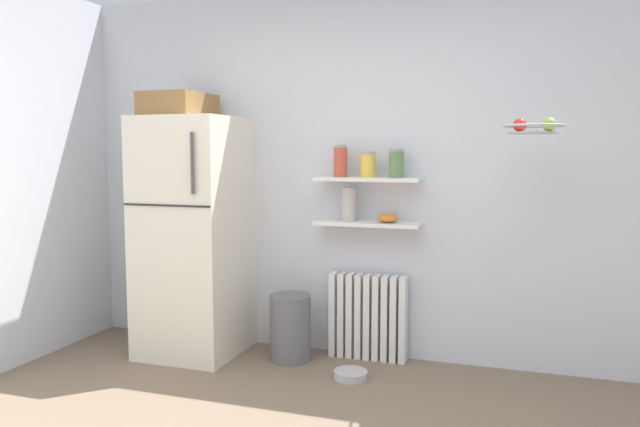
{
  "coord_description": "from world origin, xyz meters",
  "views": [
    {
      "loc": [
        1.04,
        -2.2,
        1.46
      ],
      "look_at": [
        -0.24,
        1.6,
        1.05
      ],
      "focal_mm": 34.62,
      "sensor_mm": 36.0,
      "label": 1
    }
  ],
  "objects_px": {
    "refrigerator": "(193,231)",
    "storage_jar_0": "(341,161)",
    "pet_food_bowl": "(351,375)",
    "hanging_fruit_basket": "(534,127)",
    "storage_jar_2": "(396,163)",
    "storage_jar_1": "(368,165)",
    "trash_bin": "(290,328)",
    "shelf_bowl": "(388,218)",
    "radiator": "(368,317)",
    "vase": "(349,204)"
  },
  "relations": [
    {
      "from": "storage_jar_0",
      "to": "pet_food_bowl",
      "type": "bearing_deg",
      "value": -63.69
    },
    {
      "from": "radiator",
      "to": "shelf_bowl",
      "type": "height_order",
      "value": "shelf_bowl"
    },
    {
      "from": "hanging_fruit_basket",
      "to": "refrigerator",
      "type": "bearing_deg",
      "value": 177.68
    },
    {
      "from": "storage_jar_1",
      "to": "pet_food_bowl",
      "type": "relative_size",
      "value": 0.8
    },
    {
      "from": "storage_jar_1",
      "to": "storage_jar_0",
      "type": "bearing_deg",
      "value": 180.0
    },
    {
      "from": "storage_jar_2",
      "to": "trash_bin",
      "type": "relative_size",
      "value": 0.42
    },
    {
      "from": "refrigerator",
      "to": "trash_bin",
      "type": "xyz_separation_m",
      "value": [
        0.72,
        0.05,
        -0.65
      ]
    },
    {
      "from": "hanging_fruit_basket",
      "to": "vase",
      "type": "bearing_deg",
      "value": 164.82
    },
    {
      "from": "refrigerator",
      "to": "trash_bin",
      "type": "bearing_deg",
      "value": 3.99
    },
    {
      "from": "storage_jar_0",
      "to": "shelf_bowl",
      "type": "xyz_separation_m",
      "value": [
        0.34,
        0.0,
        -0.38
      ]
    },
    {
      "from": "storage_jar_1",
      "to": "hanging_fruit_basket",
      "type": "relative_size",
      "value": 0.5
    },
    {
      "from": "vase",
      "to": "trash_bin",
      "type": "height_order",
      "value": "vase"
    },
    {
      "from": "radiator",
      "to": "storage_jar_2",
      "type": "bearing_deg",
      "value": -8.73
    },
    {
      "from": "refrigerator",
      "to": "storage_jar_0",
      "type": "distance_m",
      "value": 1.17
    },
    {
      "from": "storage_jar_0",
      "to": "hanging_fruit_basket",
      "type": "xyz_separation_m",
      "value": [
        1.25,
        -0.32,
        0.21
      ]
    },
    {
      "from": "refrigerator",
      "to": "storage_jar_0",
      "type": "height_order",
      "value": "refrigerator"
    },
    {
      "from": "radiator",
      "to": "storage_jar_1",
      "type": "distance_m",
      "value": 1.07
    },
    {
      "from": "refrigerator",
      "to": "radiator",
      "type": "xyz_separation_m",
      "value": [
        1.23,
        0.26,
        -0.59
      ]
    },
    {
      "from": "storage_jar_2",
      "to": "vase",
      "type": "bearing_deg",
      "value": -180.0
    },
    {
      "from": "vase",
      "to": "radiator",
      "type": "bearing_deg",
      "value": 12.68
    },
    {
      "from": "hanging_fruit_basket",
      "to": "storage_jar_1",
      "type": "bearing_deg",
      "value": 163.01
    },
    {
      "from": "storage_jar_2",
      "to": "storage_jar_1",
      "type": "bearing_deg",
      "value": -180.0
    },
    {
      "from": "shelf_bowl",
      "to": "trash_bin",
      "type": "xyz_separation_m",
      "value": [
        -0.64,
        -0.18,
        -0.77
      ]
    },
    {
      "from": "storage_jar_2",
      "to": "vase",
      "type": "distance_m",
      "value": 0.43
    },
    {
      "from": "storage_jar_1",
      "to": "vase",
      "type": "relative_size",
      "value": 0.75
    },
    {
      "from": "storage_jar_0",
      "to": "hanging_fruit_basket",
      "type": "bearing_deg",
      "value": -14.46
    },
    {
      "from": "radiator",
      "to": "storage_jar_0",
      "type": "xyz_separation_m",
      "value": [
        -0.2,
        -0.03,
        1.09
      ]
    },
    {
      "from": "pet_food_bowl",
      "to": "storage_jar_1",
      "type": "bearing_deg",
      "value": 89.63
    },
    {
      "from": "storage_jar_0",
      "to": "vase",
      "type": "distance_m",
      "value": 0.3
    },
    {
      "from": "hanging_fruit_basket",
      "to": "trash_bin",
      "type": "bearing_deg",
      "value": 174.77
    },
    {
      "from": "shelf_bowl",
      "to": "storage_jar_0",
      "type": "bearing_deg",
      "value": 180.0
    },
    {
      "from": "storage_jar_2",
      "to": "pet_food_bowl",
      "type": "relative_size",
      "value": 0.9
    },
    {
      "from": "radiator",
      "to": "storage_jar_1",
      "type": "bearing_deg",
      "value": -90.0
    },
    {
      "from": "storage_jar_0",
      "to": "storage_jar_1",
      "type": "distance_m",
      "value": 0.2
    },
    {
      "from": "storage_jar_0",
      "to": "storage_jar_1",
      "type": "height_order",
      "value": "storage_jar_0"
    },
    {
      "from": "vase",
      "to": "pet_food_bowl",
      "type": "bearing_deg",
      "value": -71.46
    },
    {
      "from": "radiator",
      "to": "storage_jar_0",
      "type": "distance_m",
      "value": 1.11
    },
    {
      "from": "storage_jar_0",
      "to": "hanging_fruit_basket",
      "type": "height_order",
      "value": "hanging_fruit_basket"
    },
    {
      "from": "trash_bin",
      "to": "hanging_fruit_basket",
      "type": "relative_size",
      "value": 1.31
    },
    {
      "from": "refrigerator",
      "to": "vase",
      "type": "height_order",
      "value": "refrigerator"
    },
    {
      "from": "pet_food_bowl",
      "to": "hanging_fruit_basket",
      "type": "bearing_deg",
      "value": 3.59
    },
    {
      "from": "refrigerator",
      "to": "vase",
      "type": "bearing_deg",
      "value": 11.92
    },
    {
      "from": "storage_jar_0",
      "to": "shelf_bowl",
      "type": "distance_m",
      "value": 0.51
    },
    {
      "from": "refrigerator",
      "to": "storage_jar_1",
      "type": "distance_m",
      "value": 1.34
    },
    {
      "from": "pet_food_bowl",
      "to": "hanging_fruit_basket",
      "type": "distance_m",
      "value": 1.89
    },
    {
      "from": "pet_food_bowl",
      "to": "hanging_fruit_basket",
      "type": "relative_size",
      "value": 0.62
    },
    {
      "from": "storage_jar_1",
      "to": "hanging_fruit_basket",
      "type": "xyz_separation_m",
      "value": [
        1.06,
        -0.32,
        0.23
      ]
    },
    {
      "from": "refrigerator",
      "to": "hanging_fruit_basket",
      "type": "distance_m",
      "value": 2.4
    },
    {
      "from": "radiator",
      "to": "storage_jar_2",
      "type": "xyz_separation_m",
      "value": [
        0.2,
        -0.03,
        1.08
      ]
    },
    {
      "from": "storage_jar_0",
      "to": "storage_jar_2",
      "type": "relative_size",
      "value": 1.13
    }
  ]
}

